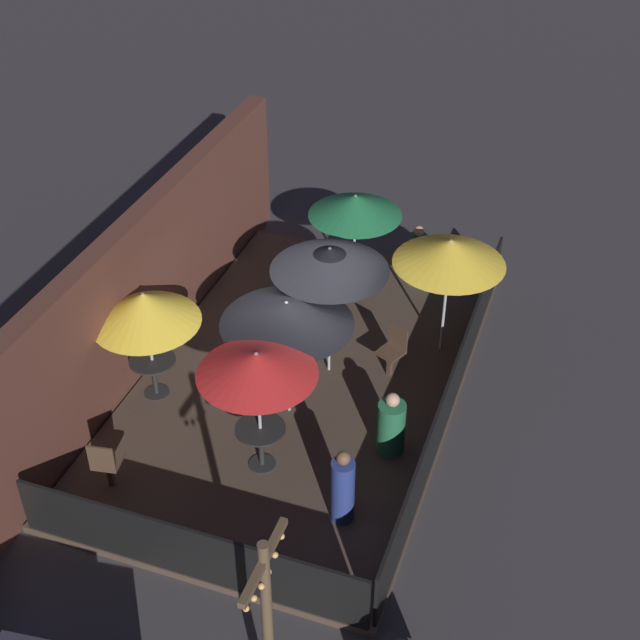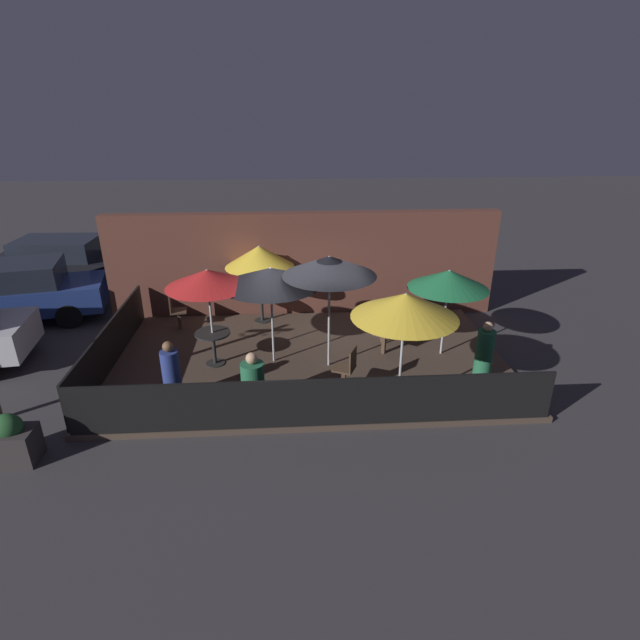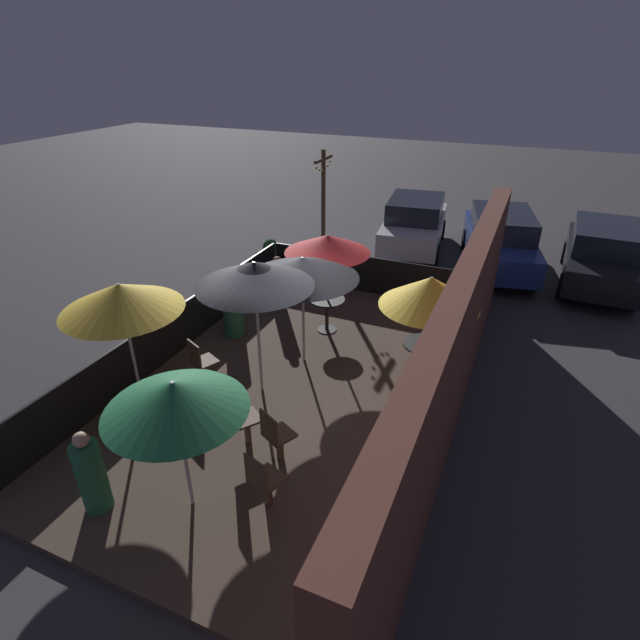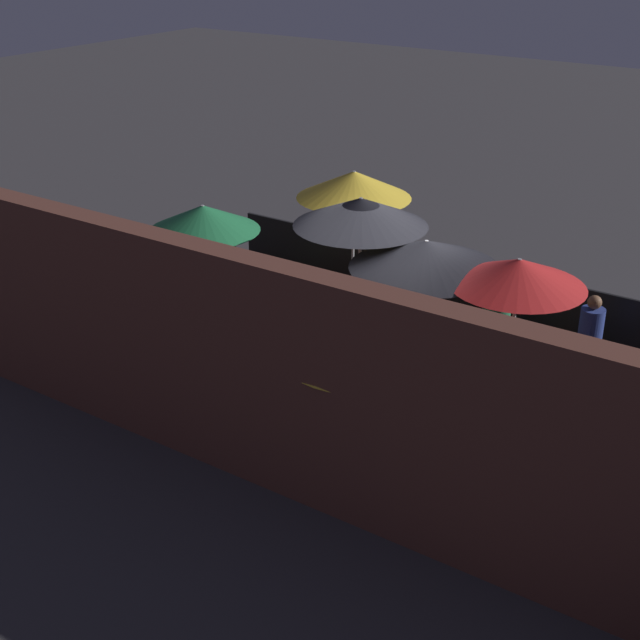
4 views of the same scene
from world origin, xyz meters
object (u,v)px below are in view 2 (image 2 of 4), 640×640
Objects in this scene: patio_chair_2 at (176,310)px; patron_2 at (253,384)px; patron_1 at (172,375)px; parked_car_2 at (61,263)px; patio_umbrella_3 at (271,277)px; patron_0 at (484,353)px; patio_umbrella_5 at (329,266)px; patio_umbrella_0 at (207,278)px; planter_box at (11,441)px; patio_umbrella_2 at (449,279)px; patio_umbrella_4 at (405,306)px; parked_car_1 at (14,292)px; patio_chair_1 at (387,333)px; dining_table_1 at (262,301)px; patio_chair_0 at (347,367)px; dining_table_0 at (213,339)px; patio_chair_3 at (386,324)px; patio_umbrella_1 at (259,256)px; patio_chair_4 at (418,317)px.

patio_chair_2 is 4.31m from patron_2.
parked_car_2 is at bearing 65.61° from patron_1.
patio_umbrella_3 is 0.51× the size of parked_car_2.
patio_umbrella_5 is at bearing -69.46° from patron_0.
patio_umbrella_0 is 7.90m from parked_car_2.
patio_umbrella_5 is 1.96× the size of patron_0.
patio_chair_2 is at bearing 71.02° from planter_box.
patio_umbrella_2 is 4.80m from patron_2.
parked_car_1 is at bearing 152.15° from patio_umbrella_4.
parked_car_1 is (-6.57, 4.75, 0.23)m from patron_2.
patio_umbrella_5 is 6.38m from planter_box.
parked_car_1 is at bearing 19.37° from patio_chair_1.
patron_1 is 6.73m from parked_car_1.
patio_umbrella_2 is at bearing 21.24° from planter_box.
patio_umbrella_2 is 6.72m from patio_chair_2.
parked_car_2 is (-4.85, 7.08, 0.14)m from patron_1.
planter_box reaches higher than dining_table_1.
patron_0 is (0.54, -1.13, -1.23)m from patio_umbrella_2.
dining_table_1 is 0.82× the size of patio_chair_0.
parked_car_2 reaches higher than dining_table_0.
parked_car_2 reaches higher than patio_chair_3.
patio_umbrella_1 is 6.70m from planter_box.
patio_umbrella_4 reaches higher than patio_umbrella_3.
dining_table_1 is 0.16× the size of parked_car_1.
patio_umbrella_5 reaches higher than patio_umbrella_0.
patio_chair_3 is 0.70× the size of patron_1.
patio_chair_4 is 8.72m from planter_box.
dining_table_1 is at bearing 0.00° from patio_chair_1.
dining_table_0 is at bearing -177.78° from patio_umbrella_3.
dining_table_1 is 0.85× the size of patio_chair_3.
patio_umbrella_0 is 1.72× the size of patron_0.
patio_umbrella_0 is at bearing -112.24° from dining_table_1.
patio_chair_2 is 0.20× the size of parked_car_1.
dining_table_0 is 6.36m from parked_car_1.
patio_chair_3 is 10.53m from parked_car_2.
patio_umbrella_5 is at bearing 124.86° from patio_umbrella_4.
patron_1 is (-3.10, -1.27, -1.70)m from patio_umbrella_5.
patio_umbrella_4 is 0.92× the size of patio_umbrella_5.
patio_umbrella_4 is 3.20m from patio_chair_3.
patron_2 is 0.24× the size of parked_car_1.
patio_umbrella_1 reaches higher than patio_chair_1.
patio_umbrella_3 is 2.34× the size of patio_chair_4.
patio_umbrella_4 reaches higher than patron_2.
dining_table_1 is 2.18m from patio_chair_2.
patio_umbrella_5 is (-1.19, 1.71, 0.21)m from patio_umbrella_4.
parked_car_2 is at bearing 134.26° from patio_umbrella_0.
patio_chair_3 is (-1.19, 0.67, -1.31)m from patio_umbrella_2.
patio_umbrella_3 reaches higher than patio_chair_3.
patio_umbrella_2 is at bearing 8.53° from patio_umbrella_5.
patio_umbrella_4 is at bearing -30.29° from patron_0.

